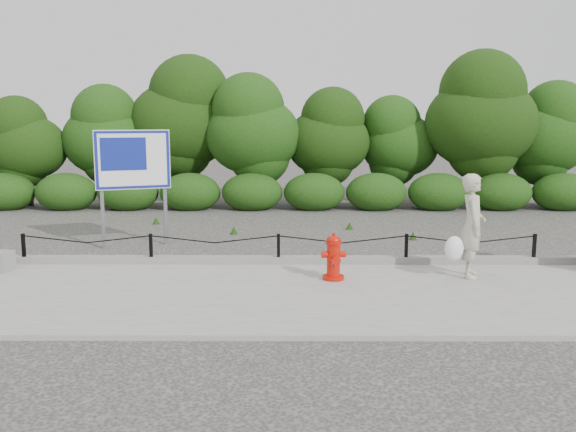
# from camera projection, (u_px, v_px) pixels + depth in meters

# --- Properties ---
(ground) EXTENTS (90.00, 90.00, 0.00)m
(ground) POSITION_uv_depth(u_px,v_px,m) (279.00, 268.00, 11.97)
(ground) COLOR #2D2B28
(ground) RESTS_ON ground
(sidewalk) EXTENTS (14.00, 4.00, 0.08)m
(sidewalk) POSITION_uv_depth(u_px,v_px,m) (276.00, 295.00, 9.99)
(sidewalk) COLOR gray
(sidewalk) RESTS_ON ground
(curb) EXTENTS (14.00, 0.22, 0.14)m
(curb) POSITION_uv_depth(u_px,v_px,m) (279.00, 260.00, 12.00)
(curb) COLOR slate
(curb) RESTS_ON sidewalk
(chain_barrier) EXTENTS (10.06, 0.06, 0.60)m
(chain_barrier) POSITION_uv_depth(u_px,v_px,m) (279.00, 245.00, 11.90)
(chain_barrier) COLOR black
(chain_barrier) RESTS_ON sidewalk
(treeline) EXTENTS (20.11, 3.97, 4.99)m
(treeline) POSITION_uv_depth(u_px,v_px,m) (305.00, 128.00, 20.39)
(treeline) COLOR black
(treeline) RESTS_ON ground
(fire_hydrant) EXTENTS (0.44, 0.47, 0.83)m
(fire_hydrant) POSITION_uv_depth(u_px,v_px,m) (334.00, 258.00, 10.74)
(fire_hydrant) COLOR #BC1207
(fire_hydrant) RESTS_ON sidewalk
(pedestrian) EXTENTS (0.81, 0.76, 1.86)m
(pedestrian) POSITION_uv_depth(u_px,v_px,m) (471.00, 227.00, 10.85)
(pedestrian) COLOR #B1B097
(pedestrian) RESTS_ON sidewalk
(advertising_sign) EXTENTS (1.58, 0.65, 2.65)m
(advertising_sign) POSITION_uv_depth(u_px,v_px,m) (133.00, 165.00, 13.64)
(advertising_sign) COLOR slate
(advertising_sign) RESTS_ON ground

